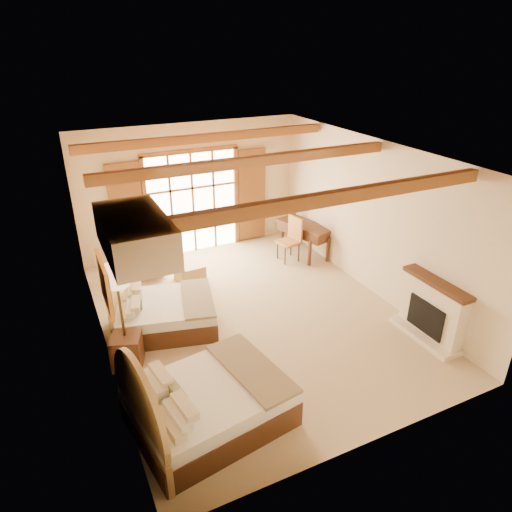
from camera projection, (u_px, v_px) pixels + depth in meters
floor at (252, 316)px, 8.99m from camera, size 7.00×7.00×0.00m
wall_back at (191, 189)px, 11.14m from camera, size 5.50×0.00×5.50m
wall_left at (95, 272)px, 7.23m from camera, size 0.00×7.00×7.00m
wall_right at (373, 218)px, 9.37m from camera, size 0.00×7.00×7.00m
ceiling at (252, 154)px, 7.60m from camera, size 7.00×7.00×0.00m
ceiling_beams at (252, 161)px, 7.66m from camera, size 5.39×4.60×0.18m
french_doors at (193, 204)px, 11.25m from camera, size 3.95×0.08×2.60m
fireplace at (431, 313)px, 8.16m from camera, size 0.46×1.40×1.16m
painting at (105, 284)px, 6.57m from camera, size 0.06×0.95×0.75m
canopy_valance at (135, 235)px, 5.15m from camera, size 0.70×1.40×0.45m
bed_near at (199, 403)px, 6.28m from camera, size 2.30×1.87×1.37m
bed_far at (157, 312)px, 8.43m from camera, size 2.15×1.79×1.21m
nightstand at (127, 350)px, 7.54m from camera, size 0.61×0.61×0.57m
floor_lamp at (117, 282)px, 7.01m from camera, size 0.39×0.39×1.84m
armchair at (144, 260)px, 10.44m from camera, size 0.78×0.80×0.71m
ottoman at (190, 273)px, 10.19m from camera, size 0.61×0.61×0.42m
desk at (305, 237)px, 11.45m from camera, size 0.99×1.57×0.78m
desk_chair at (289, 247)px, 11.12m from camera, size 0.56×0.56×1.08m
desk_lamp at (296, 206)px, 11.68m from camera, size 0.19×0.19×0.37m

